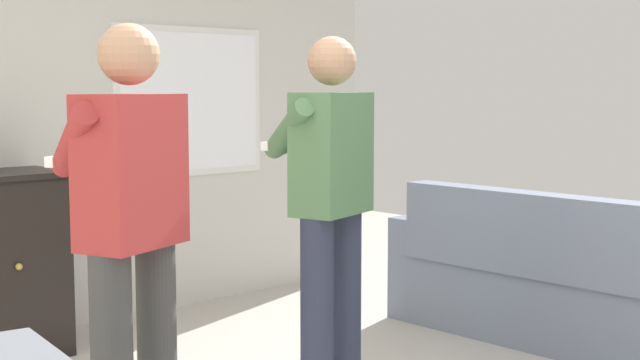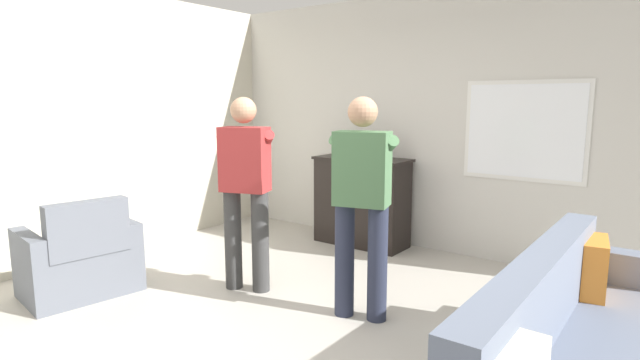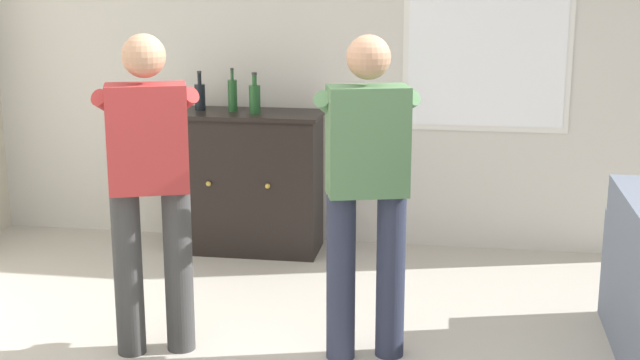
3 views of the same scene
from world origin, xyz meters
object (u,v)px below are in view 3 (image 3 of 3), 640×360
at_px(sideboard_cabinet, 246,182).
at_px(bottle_spirits_clear, 200,96).
at_px(person_standing_right, 367,183).
at_px(person_standing_left, 149,180).
at_px(bottle_liquor_amber, 255,98).
at_px(bottle_wine_green, 233,95).

height_order(sideboard_cabinet, bottle_spirits_clear, bottle_spirits_clear).
xyz_separation_m(bottle_spirits_clear, person_standing_right, (1.37, -1.70, -0.17)).
bearing_deg(person_standing_left, bottle_liquor_amber, 85.08).
xyz_separation_m(sideboard_cabinet, bottle_spirits_clear, (-0.33, 0.04, 0.60)).
distance_m(sideboard_cabinet, bottle_wine_green, 0.63).
relative_size(sideboard_cabinet, person_standing_right, 0.65).
relative_size(bottle_wine_green, bottle_liquor_amber, 1.07).
height_order(bottle_spirits_clear, person_standing_left, person_standing_left).
distance_m(bottle_liquor_amber, bottle_spirits_clear, 0.42).
height_order(bottle_wine_green, person_standing_right, person_standing_right).
height_order(bottle_wine_green, bottle_spirits_clear, bottle_wine_green).
bearing_deg(sideboard_cabinet, person_standing_right, -57.97).
distance_m(bottle_spirits_clear, person_standing_left, 1.84).
distance_m(bottle_liquor_amber, person_standing_left, 1.75).
bearing_deg(bottle_spirits_clear, sideboard_cabinet, -6.73).
bearing_deg(bottle_wine_green, bottle_spirits_clear, 176.54).
distance_m(sideboard_cabinet, bottle_spirits_clear, 0.69).
height_order(sideboard_cabinet, person_standing_left, person_standing_left).
bearing_deg(sideboard_cabinet, bottle_spirits_clear, 173.27).
bearing_deg(sideboard_cabinet, person_standing_left, -92.11).
bearing_deg(person_standing_left, sideboard_cabinet, 87.89).
relative_size(bottle_wine_green, person_standing_left, 0.18).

